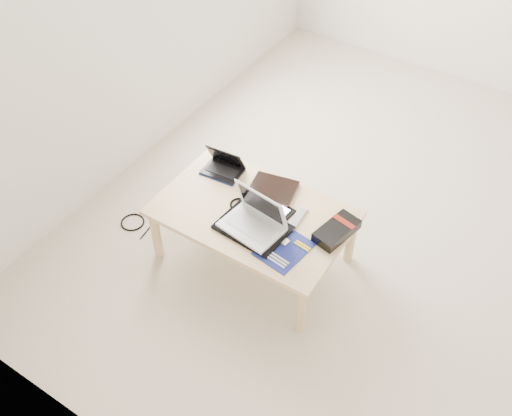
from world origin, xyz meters
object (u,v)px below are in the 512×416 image
Objects in this scene: coffee_table at (253,217)px; white_laptop at (255,219)px; netbook at (223,167)px; gpu_box at (337,231)px.

coffee_table is 0.17m from white_laptop.
netbook is 0.85× the size of gpu_box.
coffee_table is at bearing -29.83° from netbook.
white_laptop reaches higher than coffee_table.
white_laptop is (0.08, -0.10, 0.12)m from coffee_table.
white_laptop is (0.42, -0.30, 0.03)m from netbook.
gpu_box is (0.82, -0.10, -0.00)m from netbook.
netbook is 0.83m from gpu_box.
netbook is 0.51m from white_laptop.
coffee_table is 4.40× the size of netbook.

